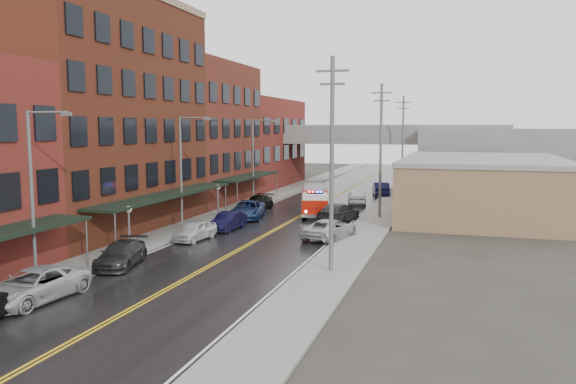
# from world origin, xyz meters

# --- Properties ---
(ground) EXTENTS (220.00, 220.00, 0.00)m
(ground) POSITION_xyz_m (0.00, 0.00, 0.00)
(ground) COLOR #2D2B26
(ground) RESTS_ON ground
(road) EXTENTS (11.00, 160.00, 0.02)m
(road) POSITION_xyz_m (0.00, 30.00, 0.01)
(road) COLOR black
(road) RESTS_ON ground
(sidewalk_left) EXTENTS (3.00, 160.00, 0.15)m
(sidewalk_left) POSITION_xyz_m (-7.30, 30.00, 0.07)
(sidewalk_left) COLOR slate
(sidewalk_left) RESTS_ON ground
(sidewalk_right) EXTENTS (3.00, 160.00, 0.15)m
(sidewalk_right) POSITION_xyz_m (7.30, 30.00, 0.07)
(sidewalk_right) COLOR slate
(sidewalk_right) RESTS_ON ground
(curb_left) EXTENTS (0.30, 160.00, 0.15)m
(curb_left) POSITION_xyz_m (-5.65, 30.00, 0.07)
(curb_left) COLOR gray
(curb_left) RESTS_ON ground
(curb_right) EXTENTS (0.30, 160.00, 0.15)m
(curb_right) POSITION_xyz_m (5.65, 30.00, 0.07)
(curb_right) COLOR gray
(curb_right) RESTS_ON ground
(brick_building_b) EXTENTS (9.00, 20.00, 18.00)m
(brick_building_b) POSITION_xyz_m (-13.30, 23.00, 9.00)
(brick_building_b) COLOR #502115
(brick_building_b) RESTS_ON ground
(brick_building_c) EXTENTS (9.00, 15.00, 15.00)m
(brick_building_c) POSITION_xyz_m (-13.30, 40.50, 7.50)
(brick_building_c) COLOR #5D2B1C
(brick_building_c) RESTS_ON ground
(brick_building_far) EXTENTS (9.00, 20.00, 12.00)m
(brick_building_far) POSITION_xyz_m (-13.30, 58.00, 6.00)
(brick_building_far) COLOR maroon
(brick_building_far) RESTS_ON ground
(tan_building) EXTENTS (14.00, 22.00, 5.00)m
(tan_building) POSITION_xyz_m (16.00, 40.00, 2.50)
(tan_building) COLOR #8D714C
(tan_building) RESTS_ON ground
(right_far_block) EXTENTS (18.00, 30.00, 8.00)m
(right_far_block) POSITION_xyz_m (18.00, 70.00, 4.00)
(right_far_block) COLOR slate
(right_far_block) RESTS_ON ground
(awning_1) EXTENTS (2.60, 18.00, 3.09)m
(awning_1) POSITION_xyz_m (-7.49, 23.00, 2.99)
(awning_1) COLOR black
(awning_1) RESTS_ON ground
(awning_2) EXTENTS (2.60, 13.00, 3.09)m
(awning_2) POSITION_xyz_m (-7.49, 40.50, 2.99)
(awning_2) COLOR black
(awning_2) RESTS_ON ground
(globe_lamp_1) EXTENTS (0.44, 0.44, 3.12)m
(globe_lamp_1) POSITION_xyz_m (-6.40, 16.00, 2.31)
(globe_lamp_1) COLOR #59595B
(globe_lamp_1) RESTS_ON ground
(globe_lamp_2) EXTENTS (0.44, 0.44, 3.12)m
(globe_lamp_2) POSITION_xyz_m (-6.40, 30.00, 2.31)
(globe_lamp_2) COLOR #59595B
(globe_lamp_2) RESTS_ON ground
(street_lamp_0) EXTENTS (2.64, 0.22, 9.00)m
(street_lamp_0) POSITION_xyz_m (-6.55, 8.00, 5.19)
(street_lamp_0) COLOR #59595B
(street_lamp_0) RESTS_ON ground
(street_lamp_1) EXTENTS (2.64, 0.22, 9.00)m
(street_lamp_1) POSITION_xyz_m (-6.55, 24.00, 5.19)
(street_lamp_1) COLOR #59595B
(street_lamp_1) RESTS_ON ground
(street_lamp_2) EXTENTS (2.64, 0.22, 9.00)m
(street_lamp_2) POSITION_xyz_m (-6.55, 40.00, 5.19)
(street_lamp_2) COLOR #59595B
(street_lamp_2) RESTS_ON ground
(utility_pole_0) EXTENTS (1.80, 0.24, 12.00)m
(utility_pole_0) POSITION_xyz_m (7.20, 15.00, 6.31)
(utility_pole_0) COLOR #59595B
(utility_pole_0) RESTS_ON ground
(utility_pole_1) EXTENTS (1.80, 0.24, 12.00)m
(utility_pole_1) POSITION_xyz_m (7.20, 35.00, 6.31)
(utility_pole_1) COLOR #59595B
(utility_pole_1) RESTS_ON ground
(utility_pole_2) EXTENTS (1.80, 0.24, 12.00)m
(utility_pole_2) POSITION_xyz_m (7.20, 55.00, 6.31)
(utility_pole_2) COLOR #59595B
(utility_pole_2) RESTS_ON ground
(overpass) EXTENTS (40.00, 10.00, 7.50)m
(overpass) POSITION_xyz_m (0.00, 62.00, 5.99)
(overpass) COLOR slate
(overpass) RESTS_ON ground
(fire_truck) EXTENTS (4.28, 7.67, 2.67)m
(fire_truck) POSITION_xyz_m (1.16, 35.15, 1.45)
(fire_truck) COLOR #B11508
(fire_truck) RESTS_ON ground
(parked_car_left_2) EXTENTS (2.98, 5.72, 1.54)m
(parked_car_left_2) POSITION_xyz_m (-5.00, 5.80, 0.77)
(parked_car_left_2) COLOR #ADB0B5
(parked_car_left_2) RESTS_ON ground
(parked_car_left_3) EXTENTS (3.12, 5.28, 1.43)m
(parked_car_left_3) POSITION_xyz_m (-5.00, 12.93, 0.72)
(parked_car_left_3) COLOR #232426
(parked_car_left_3) RESTS_ON ground
(parked_car_left_4) EXTENTS (2.13, 4.34, 1.43)m
(parked_car_left_4) POSITION_xyz_m (-4.31, 21.20, 0.71)
(parked_car_left_4) COLOR silver
(parked_car_left_4) RESTS_ON ground
(parked_car_left_5) EXTENTS (1.67, 4.40, 1.43)m
(parked_car_left_5) POSITION_xyz_m (-3.60, 25.62, 0.72)
(parked_car_left_5) COLOR black
(parked_car_left_5) RESTS_ON ground
(parked_car_left_6) EXTENTS (3.76, 6.11, 1.58)m
(parked_car_left_6) POSITION_xyz_m (-4.17, 31.54, 0.79)
(parked_car_left_6) COLOR navy
(parked_car_left_6) RESTS_ON ground
(parked_car_left_7) EXTENTS (2.09, 5.06, 1.46)m
(parked_car_left_7) POSITION_xyz_m (-5.00, 36.46, 0.73)
(parked_car_left_7) COLOR black
(parked_car_left_7) RESTS_ON ground
(parked_car_right_0) EXTENTS (3.66, 5.77, 1.48)m
(parked_car_right_0) POSITION_xyz_m (5.00, 24.53, 0.74)
(parked_car_right_0) COLOR #AEB1B6
(parked_car_right_0) RESTS_ON ground
(parked_car_right_1) EXTENTS (3.18, 5.97, 1.65)m
(parked_car_right_1) POSITION_xyz_m (4.05, 31.91, 0.82)
(parked_car_right_1) COLOR black
(parked_car_right_1) RESTS_ON ground
(parked_car_right_2) EXTENTS (2.80, 5.04, 1.62)m
(parked_car_right_2) POSITION_xyz_m (3.60, 43.70, 0.81)
(parked_car_right_2) COLOR white
(parked_car_right_2) RESTS_ON ground
(parked_car_right_3) EXTENTS (2.80, 5.24, 1.64)m
(parked_car_right_3) POSITION_xyz_m (5.00, 52.20, 0.82)
(parked_car_right_3) COLOR black
(parked_car_right_3) RESTS_ON ground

